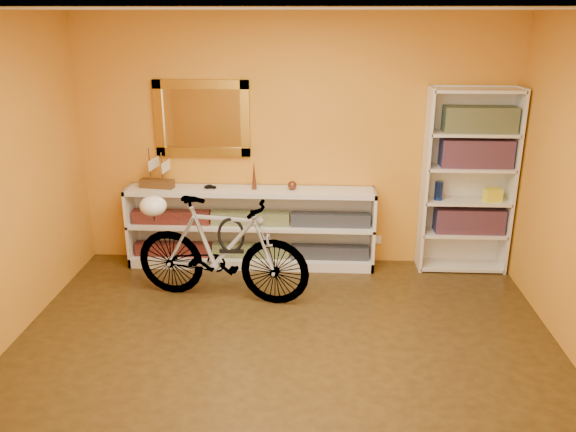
# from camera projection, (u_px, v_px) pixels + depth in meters

# --- Properties ---
(floor) EXTENTS (4.50, 4.00, 0.01)m
(floor) POSITION_uv_depth(u_px,v_px,m) (283.00, 360.00, 4.62)
(floor) COLOR #32220D
(floor) RESTS_ON ground
(ceiling) EXTENTS (4.50, 4.00, 0.01)m
(ceiling) POSITION_uv_depth(u_px,v_px,m) (282.00, 8.00, 3.76)
(ceiling) COLOR silver
(ceiling) RESTS_ON ground
(back_wall) EXTENTS (4.50, 0.01, 2.60)m
(back_wall) POSITION_uv_depth(u_px,v_px,m) (295.00, 143.00, 6.08)
(back_wall) COLOR orange
(back_wall) RESTS_ON ground
(gilt_mirror) EXTENTS (0.98, 0.06, 0.78)m
(gilt_mirror) POSITION_uv_depth(u_px,v_px,m) (202.00, 119.00, 6.01)
(gilt_mirror) COLOR #9A6F1C
(gilt_mirror) RESTS_ON back_wall
(wall_socket) EXTENTS (0.09, 0.02, 0.09)m
(wall_socket) POSITION_uv_depth(u_px,v_px,m) (377.00, 240.00, 6.37)
(wall_socket) COLOR silver
(wall_socket) RESTS_ON back_wall
(console_unit) EXTENTS (2.60, 0.35, 0.85)m
(console_unit) POSITION_uv_depth(u_px,v_px,m) (251.00, 228.00, 6.21)
(console_unit) COLOR silver
(console_unit) RESTS_ON floor
(cd_row_lower) EXTENTS (2.50, 0.13, 0.14)m
(cd_row_lower) POSITION_uv_depth(u_px,v_px,m) (251.00, 251.00, 6.28)
(cd_row_lower) COLOR black
(cd_row_lower) RESTS_ON console_unit
(cd_row_upper) EXTENTS (2.50, 0.13, 0.14)m
(cd_row_upper) POSITION_uv_depth(u_px,v_px,m) (250.00, 218.00, 6.16)
(cd_row_upper) COLOR navy
(cd_row_upper) RESTS_ON console_unit
(model_ship) EXTENTS (0.37, 0.18, 0.42)m
(model_ship) POSITION_uv_depth(u_px,v_px,m) (156.00, 168.00, 6.05)
(model_ship) COLOR #452B13
(model_ship) RESTS_ON console_unit
(toy_car) EXTENTS (0.00, 0.00, 0.00)m
(toy_car) POSITION_uv_depth(u_px,v_px,m) (210.00, 188.00, 6.10)
(toy_car) COLOR black
(toy_car) RESTS_ON console_unit
(bronze_ornament) EXTENTS (0.05, 0.05, 0.31)m
(bronze_ornament) POSITION_uv_depth(u_px,v_px,m) (254.00, 175.00, 6.02)
(bronze_ornament) COLOR brown
(bronze_ornament) RESTS_ON console_unit
(decorative_orb) EXTENTS (0.09, 0.09, 0.09)m
(decorative_orb) POSITION_uv_depth(u_px,v_px,m) (292.00, 185.00, 6.04)
(decorative_orb) COLOR brown
(decorative_orb) RESTS_ON console_unit
(bookcase) EXTENTS (0.90, 0.30, 1.90)m
(bookcase) POSITION_uv_depth(u_px,v_px,m) (468.00, 182.00, 5.95)
(bookcase) COLOR silver
(bookcase) RESTS_ON floor
(book_row_a) EXTENTS (0.70, 0.22, 0.26)m
(book_row_a) POSITION_uv_depth(u_px,v_px,m) (469.00, 220.00, 6.09)
(book_row_a) COLOR maroon
(book_row_a) RESTS_ON bookcase
(book_row_b) EXTENTS (0.70, 0.22, 0.28)m
(book_row_b) POSITION_uv_depth(u_px,v_px,m) (476.00, 153.00, 5.85)
(book_row_b) COLOR maroon
(book_row_b) RESTS_ON bookcase
(book_row_c) EXTENTS (0.70, 0.22, 0.25)m
(book_row_c) POSITION_uv_depth(u_px,v_px,m) (480.00, 119.00, 5.74)
(book_row_c) COLOR #1B4E5E
(book_row_c) RESTS_ON bookcase
(travel_mug) EXTENTS (0.09, 0.09, 0.19)m
(travel_mug) POSITION_uv_depth(u_px,v_px,m) (439.00, 191.00, 5.98)
(travel_mug) COLOR navy
(travel_mug) RESTS_ON bookcase
(red_tin) EXTENTS (0.14, 0.14, 0.16)m
(red_tin) POSITION_uv_depth(u_px,v_px,m) (453.00, 123.00, 5.80)
(red_tin) COLOR maroon
(red_tin) RESTS_ON bookcase
(yellow_bag) EXTENTS (0.19, 0.14, 0.13)m
(yellow_bag) POSITION_uv_depth(u_px,v_px,m) (493.00, 195.00, 5.94)
(yellow_bag) COLOR yellow
(yellow_bag) RESTS_ON bookcase
(bicycle) EXTENTS (0.72, 1.75, 1.00)m
(bicycle) POSITION_uv_depth(u_px,v_px,m) (221.00, 249.00, 5.44)
(bicycle) COLOR silver
(bicycle) RESTS_ON floor
(helmet) EXTENTS (0.25, 0.24, 0.19)m
(helmet) POSITION_uv_depth(u_px,v_px,m) (153.00, 206.00, 5.45)
(helmet) COLOR white
(helmet) RESTS_ON bicycle
(u_lock) EXTENTS (0.25, 0.03, 0.25)m
(u_lock) POSITION_uv_depth(u_px,v_px,m) (231.00, 235.00, 5.37)
(u_lock) COLOR black
(u_lock) RESTS_ON bicycle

